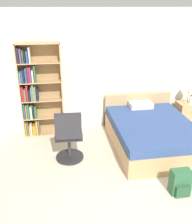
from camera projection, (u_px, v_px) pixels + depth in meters
wall_back at (120, 70)px, 5.54m from camera, size 9.00×0.06×2.60m
bookshelf at (36, 92)px, 5.18m from camera, size 0.86×0.29×1.97m
bed at (151, 132)px, 5.04m from camera, size 1.54×2.02×0.78m
office_chair at (69, 137)px, 4.40m from camera, size 0.51×0.59×1.02m
nightstand at (187, 114)px, 5.87m from camera, size 0.48×0.41×0.56m
table_lamp at (190, 86)px, 5.57m from camera, size 0.21×0.21×0.55m
water_bottle at (191, 100)px, 5.63m from camera, size 0.07×0.07×0.22m
backpack_green at (180, 183)px, 3.73m from camera, size 0.29×0.23×0.39m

